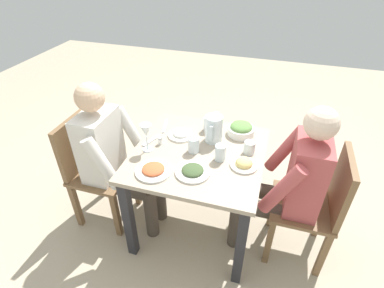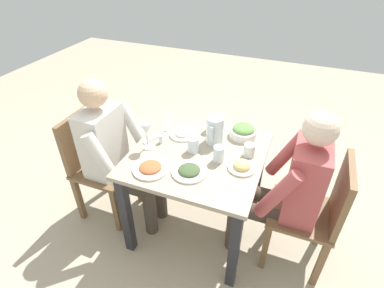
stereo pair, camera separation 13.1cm
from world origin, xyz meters
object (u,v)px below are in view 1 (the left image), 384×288
dining_table (198,167)px  water_pitcher (214,129)px  diner_near (113,155)px  chair_far (318,203)px  chair_near (92,165)px  plate_fries (244,164)px  salt_shaker (160,141)px  water_glass_near_right (208,124)px  plate_yoghurt (181,134)px  salad_bowl (241,129)px  wine_glass (146,132)px  plate_dolmas (193,171)px  plate_rice_curry (153,170)px  water_glass_by_pitcher (194,145)px  diner_far (289,180)px  water_glass_center (249,148)px

dining_table → water_pitcher: size_ratio=4.51×
diner_near → chair_far: bearing=93.6°
chair_near → diner_near: bearing=90.0°
plate_fries → salt_shaker: bearing=-97.0°
dining_table → water_glass_near_right: water_glass_near_right is taller
plate_fries → water_glass_near_right: bearing=-137.2°
plate_yoghurt → salt_shaker: bearing=-37.2°
plate_yoghurt → plate_fries: (0.21, 0.48, 0.00)m
plate_yoghurt → plate_fries: 0.53m
water_pitcher → salad_bowl: (-0.14, 0.17, -0.05)m
plate_yoghurt → dining_table: bearing=49.7°
water_pitcher → plate_fries: (0.22, 0.25, -0.08)m
chair_far → wine_glass: wine_glass is taller
chair_far → diner_near: bearing=-86.4°
water_pitcher → plate_dolmas: bearing=-5.9°
plate_rice_curry → dining_table: bearing=142.3°
plate_fries → diner_near: bearing=-87.7°
plate_dolmas → plate_fries: 0.32m
chair_far → plate_rice_curry: size_ratio=3.86×
plate_fries → dining_table: bearing=-100.9°
chair_near → water_glass_by_pitcher: 0.82m
water_pitcher → plate_yoghurt: (0.01, -0.23, -0.08)m
water_pitcher → water_glass_near_right: water_pitcher is taller
diner_far → water_glass_center: (-0.10, -0.28, 0.13)m
salad_bowl → water_glass_by_pitcher: water_glass_by_pitcher is taller
plate_dolmas → water_glass_near_right: size_ratio=2.12×
salad_bowl → chair_far: bearing=61.8°
diner_near → salt_shaker: diner_near is taller
chair_far → salt_shaker: size_ratio=15.96×
diner_far → wine_glass: diner_far is taller
plate_dolmas → wine_glass: bearing=-111.2°
water_glass_center → diner_far: bearing=70.9°
dining_table → water_glass_by_pitcher: water_glass_by_pitcher is taller
chair_far → plate_dolmas: bearing=-75.4°
dining_table → water_glass_near_right: 0.33m
plate_dolmas → water_glass_near_right: water_glass_near_right is taller
plate_yoghurt → water_glass_near_right: bearing=129.0°
water_glass_center → water_pitcher: bearing=-105.9°
chair_near → water_glass_by_pitcher: bearing=97.2°
plate_yoghurt → plate_dolmas: bearing=28.7°
diner_near → plate_dolmas: diner_near is taller
salad_bowl → plate_rice_curry: (0.57, -0.44, -0.03)m
dining_table → water_glass_center: water_glass_center is taller
plate_yoghurt → plate_fries: plate_fries is taller
chair_far → diner_far: (-0.00, -0.20, 0.15)m
chair_near → water_glass_by_pitcher: size_ratio=8.29×
water_pitcher → water_glass_near_right: (-0.12, -0.07, -0.04)m
dining_table → plate_dolmas: 0.25m
water_glass_by_pitcher → chair_far: bearing=89.4°
diner_near → chair_near: bearing=-90.0°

